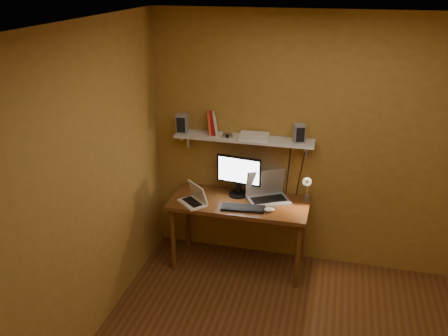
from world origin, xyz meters
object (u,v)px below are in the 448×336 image
(mouse, at_px, (269,210))
(speaker_left, at_px, (182,124))
(keyboard, at_px, (243,208))
(desk, at_px, (239,209))
(speaker_right, at_px, (299,133))
(router, at_px, (254,136))
(desk_lamp, at_px, (307,185))
(netbook, at_px, (195,198))
(shelf_camera, at_px, (228,135))
(laptop, at_px, (267,192))
(monitor, at_px, (239,174))
(wall_shelf, at_px, (244,139))

(mouse, bearing_deg, speaker_left, 144.71)
(keyboard, bearing_deg, desk, 110.90)
(speaker_right, height_order, router, speaker_right)
(desk_lamp, bearing_deg, netbook, -166.35)
(shelf_camera, bearing_deg, speaker_right, 4.49)
(speaker_left, distance_m, router, 0.75)
(laptop, height_order, desk_lamp, desk_lamp)
(monitor, height_order, keyboard, monitor)
(wall_shelf, xyz_separation_m, router, (0.10, -0.01, 0.04))
(wall_shelf, relative_size, desk_lamp, 3.73)
(mouse, distance_m, desk_lamp, 0.46)
(router, bearing_deg, desk_lamp, -5.63)
(mouse, height_order, desk_lamp, desk_lamp)
(speaker_right, bearing_deg, wall_shelf, 158.70)
(desk_lamp, xyz_separation_m, router, (-0.56, 0.05, 0.44))
(mouse, xyz_separation_m, router, (-0.23, 0.32, 0.63))
(monitor, bearing_deg, laptop, 4.60)
(monitor, xyz_separation_m, keyboard, (0.11, -0.29, -0.23))
(desk, bearing_deg, mouse, -22.14)
(monitor, height_order, speaker_right, speaker_right)
(desk, bearing_deg, monitor, 105.30)
(desk, distance_m, netbook, 0.47)
(keyboard, bearing_deg, wall_shelf, 96.91)
(mouse, bearing_deg, wall_shelf, 117.62)
(keyboard, bearing_deg, router, 79.51)
(keyboard, distance_m, desk_lamp, 0.68)
(laptop, relative_size, keyboard, 1.15)
(speaker_left, relative_size, speaker_right, 1.08)
(monitor, distance_m, router, 0.43)
(desk, xyz_separation_m, monitor, (-0.04, 0.15, 0.33))
(shelf_camera, bearing_deg, monitor, 11.66)
(speaker_right, bearing_deg, laptop, 169.99)
(desk, height_order, shelf_camera, shelf_camera)
(speaker_right, relative_size, shelf_camera, 1.87)
(wall_shelf, bearing_deg, desk_lamp, -5.88)
(speaker_right, bearing_deg, desk, 178.54)
(wall_shelf, height_order, shelf_camera, shelf_camera)
(speaker_right, relative_size, router, 0.64)
(monitor, bearing_deg, router, 21.05)
(speaker_left, xyz_separation_m, shelf_camera, (0.49, -0.05, -0.07))
(monitor, relative_size, mouse, 4.49)
(monitor, distance_m, desk_lamp, 0.70)
(keyboard, bearing_deg, speaker_right, 29.75)
(wall_shelf, height_order, netbook, wall_shelf)
(desk, height_order, laptop, laptop)
(shelf_camera, bearing_deg, router, 12.66)
(speaker_right, bearing_deg, desk_lamp, -43.66)
(laptop, distance_m, netbook, 0.74)
(netbook, distance_m, desk_lamp, 1.13)
(mouse, xyz_separation_m, desk_lamp, (0.33, 0.26, 0.19))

